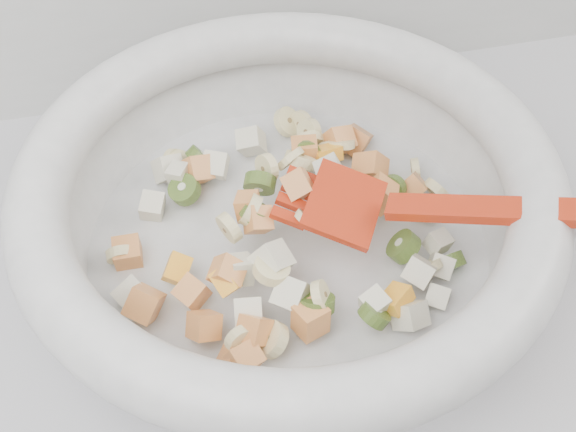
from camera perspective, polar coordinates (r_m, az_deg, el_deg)
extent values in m
cylinder|color=silver|center=(0.60, 0.00, -2.52)|extent=(0.34, 0.34, 0.02)
torus|color=silver|center=(0.54, 0.00, 2.79)|extent=(0.41, 0.41, 0.05)
cylinder|color=#F4EBA2|center=(0.64, 3.34, 5.17)|extent=(0.03, 0.02, 0.03)
cylinder|color=#F4EBA2|center=(0.67, -0.06, 7.46)|extent=(0.03, 0.03, 0.03)
cylinder|color=#F4EBA2|center=(0.60, 0.19, 4.53)|extent=(0.03, 0.03, 0.03)
cylinder|color=#F4EBA2|center=(0.63, 4.23, 5.65)|extent=(0.03, 0.03, 0.02)
cylinder|color=#F4EBA2|center=(0.60, 0.96, 4.42)|extent=(0.04, 0.03, 0.03)
cylinder|color=#F4EBA2|center=(0.61, 10.94, 0.42)|extent=(0.03, 0.03, 0.02)
cylinder|color=#F4EBA2|center=(0.63, 11.62, 2.02)|extent=(0.02, 0.03, 0.03)
cylinder|color=#F4EBA2|center=(0.64, -9.07, 4.31)|extent=(0.02, 0.03, 0.03)
cylinder|color=#F4EBA2|center=(0.51, -3.70, -9.82)|extent=(0.03, 0.02, 0.03)
cylinder|color=#F4EBA2|center=(0.59, 3.77, 2.87)|extent=(0.03, 0.02, 0.03)
cylinder|color=#F4EBA2|center=(0.52, 2.64, -6.33)|extent=(0.02, 0.03, 0.03)
cylinder|color=#F4EBA2|center=(0.67, 1.01, 7.31)|extent=(0.02, 0.03, 0.03)
cylinder|color=#F4EBA2|center=(0.58, -13.08, -2.99)|extent=(0.02, 0.02, 0.02)
cylinder|color=#F4EBA2|center=(0.59, -1.69, 3.82)|extent=(0.02, 0.03, 0.03)
cylinder|color=#F4EBA2|center=(0.64, 10.03, 3.58)|extent=(0.01, 0.03, 0.03)
cylinder|color=#F4EBA2|center=(0.66, 1.66, 6.70)|extent=(0.03, 0.03, 0.03)
cylinder|color=#F4EBA2|center=(0.52, -1.32, -4.21)|extent=(0.04, 0.04, 0.02)
cylinder|color=#F4EBA2|center=(0.56, 10.83, -4.10)|extent=(0.03, 0.03, 0.03)
cylinder|color=#F4EBA2|center=(0.55, -4.67, -0.94)|extent=(0.02, 0.03, 0.03)
cylinder|color=#F4EBA2|center=(0.65, 1.68, 5.87)|extent=(0.04, 0.02, 0.04)
cylinder|color=#F4EBA2|center=(0.55, -2.96, 0.46)|extent=(0.03, 0.04, 0.03)
cylinder|color=#F4EBA2|center=(0.52, -1.31, -9.71)|extent=(0.03, 0.04, 0.03)
cylinder|color=#F4EBA2|center=(0.64, -8.65, 4.27)|extent=(0.03, 0.03, 0.02)
cylinder|color=#F4EBA2|center=(0.54, 1.60, -0.42)|extent=(0.03, 0.03, 0.02)
cube|color=gold|center=(0.52, -6.65, -8.60)|extent=(0.03, 0.03, 0.03)
cube|color=gold|center=(0.54, -7.61, -6.03)|extent=(0.03, 0.03, 0.03)
cube|color=gold|center=(0.59, 7.30, 1.72)|extent=(0.04, 0.03, 0.03)
cube|color=gold|center=(0.51, -3.46, -11.19)|extent=(0.03, 0.03, 0.03)
cube|color=gold|center=(0.62, 1.31, 5.22)|extent=(0.03, 0.03, 0.02)
cube|color=gold|center=(0.52, 1.79, -8.15)|extent=(0.03, 0.03, 0.03)
cube|color=gold|center=(0.56, 0.83, 2.46)|extent=(0.03, 0.03, 0.03)
cube|color=gold|center=(0.51, -2.71, -8.98)|extent=(0.03, 0.03, 0.03)
cube|color=gold|center=(0.66, 5.34, 5.91)|extent=(0.04, 0.03, 0.04)
cube|color=gold|center=(0.62, -7.20, 3.63)|extent=(0.03, 0.03, 0.04)
cube|color=gold|center=(0.55, -3.18, 0.76)|extent=(0.02, 0.03, 0.02)
cube|color=gold|center=(0.51, -4.05, -11.38)|extent=(0.03, 0.03, 0.04)
cube|color=gold|center=(0.64, 4.08, 5.97)|extent=(0.03, 0.03, 0.03)
cube|color=gold|center=(0.53, -4.83, -4.44)|extent=(0.03, 0.03, 0.03)
cube|color=gold|center=(0.55, -2.39, -0.30)|extent=(0.02, 0.03, 0.03)
cube|color=gold|center=(0.62, 9.88, 2.30)|extent=(0.03, 0.03, 0.03)
cube|color=gold|center=(0.62, 6.52, 3.85)|extent=(0.04, 0.03, 0.04)
cube|color=gold|center=(0.58, -12.55, -2.90)|extent=(0.02, 0.03, 0.02)
cube|color=gold|center=(0.54, -11.30, -6.83)|extent=(0.04, 0.04, 0.04)
cylinder|color=#7CAC39|center=(0.60, 8.22, 2.17)|extent=(0.02, 0.03, 0.03)
cylinder|color=#7CAC39|center=(0.63, -6.99, 4.51)|extent=(0.03, 0.03, 0.03)
cylinder|color=#7CAC39|center=(0.52, 2.21, -6.89)|extent=(0.04, 0.04, 0.02)
cylinder|color=#7CAC39|center=(0.58, 12.73, -3.58)|extent=(0.03, 0.03, 0.03)
cylinder|color=#7CAC39|center=(0.57, 9.11, -2.41)|extent=(0.03, 0.04, 0.04)
cylinder|color=#7CAC39|center=(0.62, 1.47, 4.84)|extent=(0.03, 0.03, 0.03)
cylinder|color=#7CAC39|center=(0.61, -8.18, 2.07)|extent=(0.04, 0.04, 0.02)
cylinder|color=#7CAC39|center=(0.55, -2.54, 0.24)|extent=(0.03, 0.04, 0.03)
cylinder|color=#7CAC39|center=(0.58, -2.24, 2.59)|extent=(0.04, 0.03, 0.04)
cylinder|color=#7CAC39|center=(0.52, 6.84, -7.77)|extent=(0.03, 0.03, 0.03)
cube|color=beige|center=(0.53, -1.29, -3.52)|extent=(0.04, 0.03, 0.04)
cube|color=beige|center=(0.56, -12.11, -6.30)|extent=(0.03, 0.03, 0.03)
cube|color=beige|center=(0.62, -8.60, 3.20)|extent=(0.02, 0.02, 0.02)
cube|color=beige|center=(0.53, 0.30, -6.23)|extent=(0.04, 0.04, 0.03)
cube|color=beige|center=(0.61, -10.67, 0.77)|extent=(0.02, 0.03, 0.03)
cube|color=beige|center=(0.53, 6.90, -6.85)|extent=(0.03, 0.03, 0.02)
cube|color=beige|center=(0.57, 11.91, -3.94)|extent=(0.03, 0.03, 0.03)
cube|color=beige|center=(0.52, -3.17, -7.60)|extent=(0.02, 0.03, 0.03)
cube|color=beige|center=(0.55, 10.36, -4.33)|extent=(0.03, 0.03, 0.03)
cube|color=beige|center=(0.65, -2.93, 5.91)|extent=(0.03, 0.03, 0.04)
cube|color=beige|center=(0.53, -3.88, -4.27)|extent=(0.03, 0.03, 0.03)
cube|color=beige|center=(0.58, 11.80, -2.04)|extent=(0.02, 0.02, 0.02)
cube|color=beige|center=(0.63, -5.76, 4.01)|extent=(0.03, 0.03, 0.03)
cube|color=beige|center=(0.54, 9.59, -7.75)|extent=(0.03, 0.03, 0.03)
cube|color=beige|center=(0.59, 3.33, 3.53)|extent=(0.03, 0.02, 0.03)
cube|color=beige|center=(0.57, 4.17, 1.80)|extent=(0.03, 0.03, 0.02)
cube|color=beige|center=(0.56, 11.76, -6.27)|extent=(0.03, 0.03, 0.02)
cube|color=beige|center=(0.64, -9.43, 3.71)|extent=(0.03, 0.03, 0.03)
cube|color=yellow|center=(0.53, -4.98, -5.11)|extent=(0.02, 0.02, 0.03)
cube|color=yellow|center=(0.54, 8.52, -6.51)|extent=(0.03, 0.03, 0.02)
cube|color=yellow|center=(0.56, -8.74, -4.16)|extent=(0.03, 0.03, 0.02)
cube|color=yellow|center=(0.62, 2.99, 4.91)|extent=(0.03, 0.03, 0.02)
cube|color=#B0270F|center=(0.55, 4.45, 0.94)|extent=(0.08, 0.08, 0.03)
cube|color=#B0270F|center=(0.57, 1.26, 3.08)|extent=(0.03, 0.02, 0.01)
cube|color=#B0270F|center=(0.56, 0.86, 2.05)|extent=(0.03, 0.02, 0.01)
cube|color=#B0270F|center=(0.55, 0.45, 0.97)|extent=(0.03, 0.02, 0.01)
cube|color=#B0270F|center=(0.54, 0.03, -0.14)|extent=(0.03, 0.02, 0.01)
cube|color=#B0270F|center=(0.53, 18.41, 0.35)|extent=(0.18, 0.11, 0.06)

